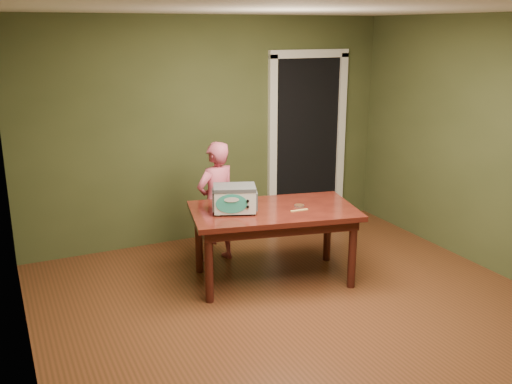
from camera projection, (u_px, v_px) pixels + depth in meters
The scene contains 8 objects.
floor at pixel (319, 326), 4.86m from camera, with size 5.00×5.00×0.00m, color brown.
room_shell at pixel (326, 128), 4.39m from camera, with size 4.52×5.02×2.61m.
doorway at pixel (295, 138), 7.52m from camera, with size 1.10×0.66×2.25m.
dining_table at pixel (273, 218), 5.60m from camera, with size 1.75×1.22×0.75m.
toy_oven at pixel (234, 198), 5.43m from camera, with size 0.49×0.41×0.26m.
baking_pan at pixel (299, 206), 5.62m from camera, with size 0.10×0.10×0.02m.
spatula at pixel (299, 210), 5.51m from camera, with size 0.18×0.03×0.01m, color #DFBA61.
child at pixel (216, 202), 6.08m from camera, with size 0.48×0.32×1.32m, color #C25068.
Camera 1 is at (-2.35, -3.70, 2.45)m, focal length 40.00 mm.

